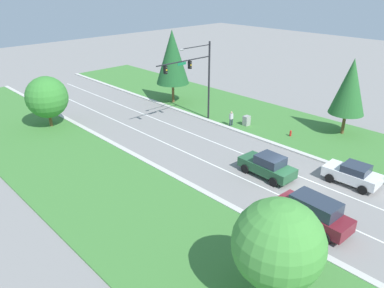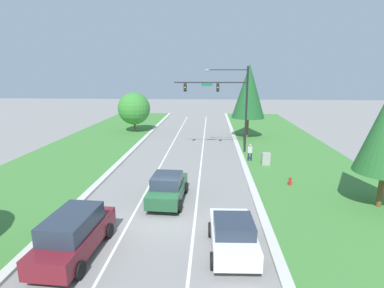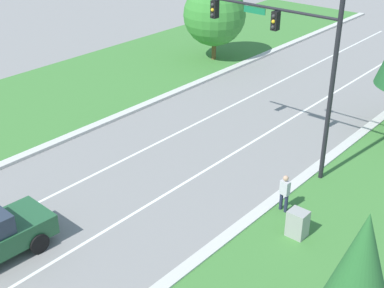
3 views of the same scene
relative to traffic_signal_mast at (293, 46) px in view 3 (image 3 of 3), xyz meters
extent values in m
cylinder|color=black|center=(1.98, 0.01, -1.38)|extent=(0.20, 0.20, 8.70)
cylinder|color=black|center=(-1.65, 0.01, 1.41)|extent=(7.25, 0.12, 0.12)
cube|color=#147042|center=(-2.01, 0.01, 1.19)|extent=(1.10, 0.04, 0.28)
cube|color=black|center=(-0.92, 0.01, 0.91)|extent=(0.28, 0.32, 0.80)
sphere|color=#2D2D2D|center=(-0.92, -0.16, 1.14)|extent=(0.16, 0.16, 0.16)
sphere|color=yellow|center=(-0.92, -0.16, 0.91)|extent=(0.16, 0.16, 0.16)
sphere|color=#2D2D2D|center=(-0.92, -0.16, 0.67)|extent=(0.16, 0.16, 0.16)
cube|color=black|center=(-4.19, 0.01, 0.91)|extent=(0.28, 0.32, 0.80)
sphere|color=#2D2D2D|center=(-4.19, -0.16, 1.14)|extent=(0.16, 0.16, 0.16)
sphere|color=yellow|center=(-4.19, -0.16, 0.91)|extent=(0.16, 0.16, 0.16)
sphere|color=#2D2D2D|center=(-4.19, -0.16, 0.67)|extent=(0.16, 0.16, 0.16)
cylinder|color=black|center=(-3.24, -11.19, -5.35)|extent=(0.27, 0.77, 0.76)
cylinder|color=black|center=(-5.13, -11.10, -5.35)|extent=(0.27, 0.77, 0.76)
cube|color=#9E9E99|center=(3.36, -4.42, -5.15)|extent=(0.70, 0.60, 1.15)
cylinder|color=#232842|center=(1.97, -3.29, -5.31)|extent=(0.14, 0.14, 0.84)
cylinder|color=#232842|center=(2.22, -3.34, -5.31)|extent=(0.14, 0.14, 0.84)
cube|color=#B7B7BC|center=(2.09, -3.32, -4.59)|extent=(0.41, 0.28, 0.60)
sphere|color=tan|center=(2.09, -3.32, -4.15)|extent=(0.22, 0.22, 0.22)
cylinder|color=brown|center=(-12.09, 10.11, -4.89)|extent=(0.32, 0.32, 1.67)
sphere|color=#388433|center=(-12.09, 10.11, -2.41)|extent=(4.39, 4.39, 4.39)
camera|label=1|loc=(-27.25, -27.84, 9.16)|focal=35.00mm
camera|label=2|loc=(-1.62, -30.34, 2.27)|focal=28.00mm
camera|label=3|loc=(10.94, -19.35, 6.56)|focal=50.00mm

